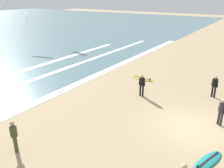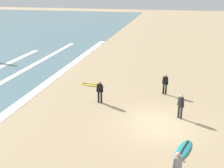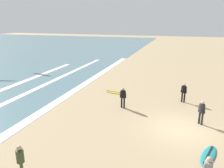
{
  "view_description": "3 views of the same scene",
  "coord_description": "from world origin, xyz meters",
  "px_view_note": "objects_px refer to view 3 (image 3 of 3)",
  "views": [
    {
      "loc": [
        -11.78,
        -2.46,
        6.94
      ],
      "look_at": [
        -0.45,
        5.0,
        1.67
      ],
      "focal_mm": 37.31,
      "sensor_mm": 36.0,
      "label": 1
    },
    {
      "loc": [
        -14.79,
        -0.52,
        7.88
      ],
      "look_at": [
        -1.58,
        2.51,
        2.94
      ],
      "focal_mm": 43.74,
      "sensor_mm": 36.0,
      "label": 2
    },
    {
      "loc": [
        -13.17,
        0.28,
        6.56
      ],
      "look_at": [
        -0.33,
        4.31,
        2.64
      ],
      "focal_mm": 35.85,
      "sensor_mm": 36.0,
      "label": 3
    }
  ],
  "objects_px": {
    "surfer_left_near": "(202,110)",
    "surfer_left_far": "(20,159)",
    "surfboard_near_water": "(208,155)",
    "surfboard_left_pile": "(115,92)",
    "surfer_mid_group": "(123,96)",
    "surfer_right_near": "(184,91)"
  },
  "relations": [
    {
      "from": "surfer_mid_group",
      "to": "surfer_right_near",
      "type": "relative_size",
      "value": 1.0
    },
    {
      "from": "surfer_left_far",
      "to": "surfer_right_near",
      "type": "distance_m",
      "value": 13.3
    },
    {
      "from": "surfboard_left_pile",
      "to": "surfboard_near_water",
      "type": "bearing_deg",
      "value": -138.2
    },
    {
      "from": "surfer_mid_group",
      "to": "surfboard_near_water",
      "type": "bearing_deg",
      "value": -130.5
    },
    {
      "from": "surfboard_near_water",
      "to": "surfboard_left_pile",
      "type": "distance_m",
      "value": 10.89
    },
    {
      "from": "surfboard_near_water",
      "to": "surfboard_left_pile",
      "type": "height_order",
      "value": "same"
    },
    {
      "from": "surfer_mid_group",
      "to": "surfboard_near_water",
      "type": "relative_size",
      "value": 0.73
    },
    {
      "from": "surfer_left_near",
      "to": "surfboard_left_pile",
      "type": "relative_size",
      "value": 0.74
    },
    {
      "from": "surfer_left_near",
      "to": "surfer_left_far",
      "type": "distance_m",
      "value": 10.84
    },
    {
      "from": "surfer_left_near",
      "to": "surfboard_left_pile",
      "type": "bearing_deg",
      "value": 57.65
    },
    {
      "from": "surfer_left_far",
      "to": "surfer_left_near",
      "type": "bearing_deg",
      "value": -44.14
    },
    {
      "from": "surfer_left_near",
      "to": "surfer_left_far",
      "type": "relative_size",
      "value": 1.0
    },
    {
      "from": "surfer_left_near",
      "to": "surfer_right_near",
      "type": "distance_m",
      "value": 4.01
    },
    {
      "from": "surfer_left_near",
      "to": "surfboard_near_water",
      "type": "relative_size",
      "value": 0.73
    },
    {
      "from": "surfboard_near_water",
      "to": "surfboard_left_pile",
      "type": "relative_size",
      "value": 1.01
    },
    {
      "from": "surfer_mid_group",
      "to": "surfer_left_far",
      "type": "bearing_deg",
      "value": 167.21
    },
    {
      "from": "surfer_mid_group",
      "to": "surfer_left_near",
      "type": "relative_size",
      "value": 1.0
    },
    {
      "from": "surfer_right_near",
      "to": "surfboard_left_pile",
      "type": "xyz_separation_m",
      "value": [
        0.63,
        5.97,
        -0.91
      ]
    },
    {
      "from": "surfer_mid_group",
      "to": "surfboard_near_water",
      "type": "height_order",
      "value": "surfer_mid_group"
    },
    {
      "from": "surfer_right_near",
      "to": "surfer_left_near",
      "type": "bearing_deg",
      "value": -163.94
    },
    {
      "from": "surfer_right_near",
      "to": "surfboard_near_water",
      "type": "xyz_separation_m",
      "value": [
        -7.49,
        -1.28,
        -0.91
      ]
    },
    {
      "from": "surfer_left_far",
      "to": "surfer_right_near",
      "type": "relative_size",
      "value": 1.0
    }
  ]
}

